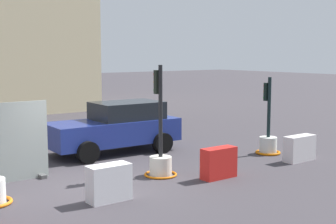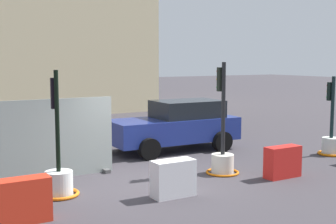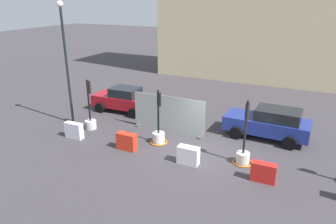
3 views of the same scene
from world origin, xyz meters
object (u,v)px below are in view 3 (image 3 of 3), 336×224
car_red_compact (124,99)px  traffic_light_2 (243,153)px  construction_barrier_2 (188,155)px  construction_barrier_3 (263,172)px  street_lamp_post (65,53)px  construction_barrier_0 (74,130)px  traffic_light_0 (90,119)px  traffic_light_1 (159,135)px  car_blue_estate (269,123)px  construction_barrier_1 (127,141)px

car_red_compact → traffic_light_2: bearing=-21.9°
construction_barrier_2 → construction_barrier_3: bearing=-0.2°
construction_barrier_2 → street_lamp_post: street_lamp_post is taller
construction_barrier_0 → construction_barrier_2: (6.64, 0.09, -0.01)m
traffic_light_0 → construction_barrier_3: (10.03, -1.36, -0.17)m
traffic_light_2 → construction_barrier_3: (1.11, -1.15, -0.09)m
traffic_light_0 → traffic_light_1: bearing=0.2°
car_blue_estate → street_lamp_post: size_ratio=0.64×
car_blue_estate → construction_barrier_1: bearing=-143.7°
traffic_light_1 → car_blue_estate: bearing=31.8°
traffic_light_0 → construction_barrier_2: (6.67, -1.35, -0.16)m
traffic_light_2 → construction_barrier_2: traffic_light_2 is taller
construction_barrier_2 → traffic_light_1: bearing=148.5°
car_red_compact → construction_barrier_3: bearing=-25.3°
traffic_light_1 → traffic_light_2: traffic_light_2 is taller
traffic_light_0 → traffic_light_1: size_ratio=1.01×
construction_barrier_3 → car_red_compact: 10.99m
traffic_light_1 → street_lamp_post: size_ratio=0.41×
construction_barrier_1 → car_red_compact: 5.71m
traffic_light_1 → construction_barrier_3: bearing=-13.9°
car_red_compact → street_lamp_post: size_ratio=0.58×
car_blue_estate → traffic_light_0: bearing=-161.6°
traffic_light_0 → traffic_light_2: bearing=-1.4°
construction_barrier_0 → car_red_compact: bearing=89.1°
traffic_light_1 → traffic_light_0: bearing=-179.8°
traffic_light_1 → car_blue_estate: traffic_light_1 is taller
traffic_light_0 → construction_barrier_3: bearing=-7.7°
traffic_light_1 → car_red_compact: (-4.33, 3.32, 0.37)m
construction_barrier_1 → construction_barrier_3: construction_barrier_1 is taller
traffic_light_1 → car_red_compact: 5.47m
traffic_light_0 → construction_barrier_2: bearing=-11.5°
traffic_light_2 → construction_barrier_2: size_ratio=3.05×
traffic_light_2 → construction_barrier_0: bearing=-172.1°
car_blue_estate → car_red_compact: bearing=178.9°
traffic_light_0 → street_lamp_post: (-1.54, 0.20, 3.69)m
construction_barrier_2 → construction_barrier_3: size_ratio=0.98×
construction_barrier_3 → construction_barrier_2: bearing=179.8°
traffic_light_2 → traffic_light_0: bearing=178.6°
construction_barrier_1 → construction_barrier_2: bearing=0.0°
construction_barrier_3 → car_red_compact: bearing=154.7°
traffic_light_0 → street_lamp_post: bearing=172.5°
traffic_light_2 → car_blue_estate: 3.44m
traffic_light_2 → car_red_compact: 9.51m
construction_barrier_3 → construction_barrier_1: bearing=179.9°
car_blue_estate → street_lamp_post: (-11.04, -2.96, 3.41)m
car_red_compact → traffic_light_1: bearing=-37.5°
traffic_light_0 → car_blue_estate: (9.50, 3.16, 0.28)m
construction_barrier_2 → construction_barrier_3: construction_barrier_2 is taller
car_blue_estate → street_lamp_post: street_lamp_post is taller
traffic_light_1 → car_blue_estate: size_ratio=0.64×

